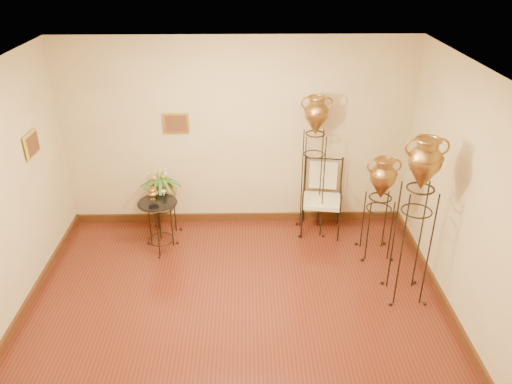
{
  "coord_description": "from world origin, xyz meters",
  "views": [
    {
      "loc": [
        0.14,
        -4.22,
        3.95
      ],
      "look_at": [
        0.25,
        1.3,
        1.1
      ],
      "focal_mm": 35.0,
      "sensor_mm": 36.0,
      "label": 1
    }
  ],
  "objects_px": {
    "amphora_tall": "(313,166)",
    "planter_urn": "(162,193)",
    "amphora_mid": "(415,221)",
    "armchair": "(322,198)",
    "side_table": "(160,225)"
  },
  "relations": [
    {
      "from": "amphora_tall",
      "to": "amphora_mid",
      "type": "distance_m",
      "value": 1.8
    },
    {
      "from": "planter_urn",
      "to": "side_table",
      "type": "distance_m",
      "value": 0.51
    },
    {
      "from": "armchair",
      "to": "side_table",
      "type": "distance_m",
      "value": 2.35
    },
    {
      "from": "amphora_mid",
      "to": "planter_urn",
      "type": "xyz_separation_m",
      "value": [
        -3.14,
        1.51,
        -0.4
      ]
    },
    {
      "from": "amphora_mid",
      "to": "armchair",
      "type": "height_order",
      "value": "amphora_mid"
    },
    {
      "from": "amphora_mid",
      "to": "amphora_tall",
      "type": "bearing_deg",
      "value": 122.97
    },
    {
      "from": "amphora_mid",
      "to": "armchair",
      "type": "xyz_separation_m",
      "value": [
        -0.83,
        1.51,
        -0.51
      ]
    },
    {
      "from": "amphora_tall",
      "to": "armchair",
      "type": "xyz_separation_m",
      "value": [
        0.15,
        -0.0,
        -0.52
      ]
    },
    {
      "from": "amphora_tall",
      "to": "planter_urn",
      "type": "xyz_separation_m",
      "value": [
        -2.16,
        0.0,
        -0.41
      ]
    },
    {
      "from": "amphora_mid",
      "to": "armchair",
      "type": "bearing_deg",
      "value": 118.76
    },
    {
      "from": "amphora_mid",
      "to": "planter_urn",
      "type": "relative_size",
      "value": 1.78
    },
    {
      "from": "side_table",
      "to": "planter_urn",
      "type": "bearing_deg",
      "value": 91.48
    },
    {
      "from": "amphora_mid",
      "to": "planter_urn",
      "type": "distance_m",
      "value": 3.51
    },
    {
      "from": "armchair",
      "to": "planter_urn",
      "type": "bearing_deg",
      "value": -170.6
    },
    {
      "from": "amphora_tall",
      "to": "amphora_mid",
      "type": "bearing_deg",
      "value": -57.03
    }
  ]
}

